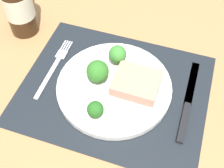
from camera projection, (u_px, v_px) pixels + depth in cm
name	position (u px, v px, depth cm)	size (l,w,h in cm)	color
ground_plane	(114.00, 93.00, 70.14)	(140.00, 110.00, 3.00)	#996D42
placemat	(114.00, 89.00, 68.81)	(43.02, 34.43, 0.30)	black
plate	(114.00, 87.00, 68.04)	(26.54, 26.54, 1.60)	silver
steak	(136.00, 83.00, 65.99)	(10.20, 8.71, 2.74)	tan
broccoli_front_edge	(95.00, 110.00, 60.19)	(3.52, 3.52, 4.70)	#5B8942
broccoli_back_left	(97.00, 72.00, 65.25)	(5.07, 5.07, 5.99)	#6B994C
broccoli_center	(118.00, 54.00, 68.98)	(4.22, 4.22, 5.14)	#6B994C
fork	(54.00, 67.00, 72.27)	(2.40, 19.20, 0.50)	silver
knife	(187.00, 106.00, 65.57)	(1.80, 23.00, 0.80)	black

